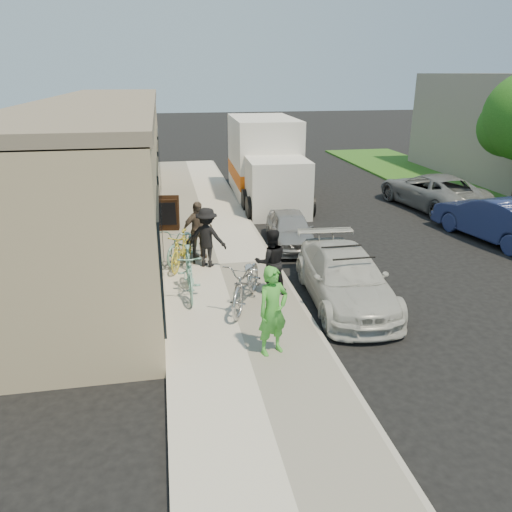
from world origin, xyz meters
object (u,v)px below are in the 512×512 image
far_car_gray (432,191)px  cruiser_bike_a (189,273)px  moving_truck (265,164)px  man_standing (271,262)px  sandwich_board (168,214)px  bystander_b (198,230)px  bike_rack (191,249)px  sedan_white (345,278)px  cruiser_bike_b (183,244)px  sedan_silver (290,229)px  cruiser_bike_c (181,250)px  far_car_blue (496,219)px  woman_rider (273,311)px  bystander_a (207,237)px  tandem_bike (247,282)px

far_car_gray → cruiser_bike_a: bearing=27.2°
moving_truck → man_standing: size_ratio=4.33×
sandwich_board → bystander_b: 2.89m
bike_rack → sedan_white: bearing=-36.4°
sandwich_board → cruiser_bike_b: (0.33, -2.89, -0.09)m
sedan_silver → cruiser_bike_c: cruiser_bike_c is taller
sandwich_board → man_standing: (2.24, -5.50, 0.22)m
sandwich_board → cruiser_bike_b: sandwich_board is taller
sandwich_board → far_car_blue: (10.14, -2.50, -0.01)m
sedan_white → sedan_silver: 4.17m
sedan_silver → cruiser_bike_b: cruiser_bike_b is taller
moving_truck → woman_rider: 12.69m
cruiser_bike_b → bystander_a: bearing=-14.6°
sandwich_board → bystander_a: 3.61m
bike_rack → bystander_a: (0.44, 0.03, 0.30)m
tandem_bike → woman_rider: 2.08m
bystander_a → sandwich_board: bearing=-48.5°
moving_truck → sedan_white: bearing=-89.5°
man_standing → cruiser_bike_c: bearing=-46.8°
sedan_white → tandem_bike: (-2.30, -0.06, 0.10)m
sedan_white → far_car_gray: size_ratio=0.89×
cruiser_bike_a → cruiser_bike_b: size_ratio=1.03×
far_car_gray → bystander_b: (-9.50, -4.46, 0.28)m
bike_rack → cruiser_bike_b: 0.64m
bystander_b → bike_rack: bearing=-134.0°
moving_truck → bystander_a: bearing=-110.2°
cruiser_bike_a → bystander_a: size_ratio=1.16×
man_standing → cruiser_bike_c: 2.87m
tandem_bike → bystander_a: size_ratio=1.33×
sandwich_board → far_car_blue: bearing=-6.3°
sedan_white → bystander_b: size_ratio=2.68×
sedan_silver → bystander_b: bearing=-157.2°
far_car_blue → far_car_gray: 4.19m
cruiser_bike_a → bystander_b: bystander_b is taller
tandem_bike → sandwich_board: bearing=128.0°
tandem_bike → bike_rack: bearing=136.2°
far_car_blue → far_car_gray: size_ratio=0.88×
bike_rack → bystander_b: 0.82m
far_car_gray → cruiser_bike_c: bearing=19.3°
cruiser_bike_a → cruiser_bike_b: cruiser_bike_a is taller
bike_rack → tandem_bike: bearing=-67.2°
bike_rack → cruiser_bike_c: cruiser_bike_c is taller
sandwich_board → cruiser_bike_a: cruiser_bike_a is taller
bike_rack → cruiser_bike_a: 1.76m
bystander_b → cruiser_bike_b: bearing=169.5°
sedan_silver → moving_truck: bearing=90.2°
bike_rack → far_car_blue: (9.63, 1.00, 0.05)m
sedan_silver → cruiser_bike_a: 4.75m
moving_truck → bike_rack: bearing=-112.9°
bike_rack → bystander_a: bystander_a is taller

